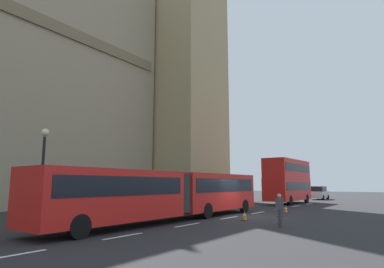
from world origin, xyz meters
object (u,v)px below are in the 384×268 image
street_lamp (43,168)px  traffic_cone_east (286,209)px  sedan_lead (319,193)px  traffic_cone_middle (280,212)px  double_decker_bus (288,179)px  articulated_bus (172,191)px  pedestrian_near_cones (280,209)px  traffic_cone_west (245,216)px

street_lamp → traffic_cone_east: bearing=-28.7°
sedan_lead → traffic_cone_middle: size_ratio=7.59×
double_decker_bus → sedan_lead: bearing=-1.3°
sedan_lead → traffic_cone_east: 24.08m
articulated_bus → traffic_cone_middle: bearing=-34.9°
articulated_bus → street_lamp: size_ratio=3.42×
traffic_cone_middle → pedestrian_near_cones: 5.64m
traffic_cone_west → street_lamp: street_lamp is taller
street_lamp → pedestrian_near_cones: 13.02m
traffic_cone_east → pedestrian_near_cones: 8.67m
traffic_cone_west → pedestrian_near_cones: size_ratio=0.34×
traffic_cone_west → articulated_bus: bearing=127.4°
double_decker_bus → traffic_cone_middle: double_decker_bus is taller
double_decker_bus → pedestrian_near_cones: double_decker_bus is taller
pedestrian_near_cones → traffic_cone_west: bearing=60.0°
articulated_bus → street_lamp: street_lamp is taller
traffic_cone_east → traffic_cone_west: bearing=177.9°
articulated_bus → sedan_lead: articulated_bus is taller
sedan_lead → street_lamp: bearing=173.0°
articulated_bus → traffic_cone_east: 10.14m
traffic_cone_middle → articulated_bus: bearing=145.1°
street_lamp → traffic_cone_middle: bearing=-36.3°
double_decker_bus → pedestrian_near_cones: 21.00m
street_lamp → double_decker_bus: bearing=-9.5°
traffic_cone_middle → sedan_lead: bearing=8.7°
sedan_lead → traffic_cone_middle: sedan_lead is taller
traffic_cone_middle → street_lamp: 15.28m
traffic_cone_east → street_lamp: 17.44m
traffic_cone_middle → traffic_cone_east: 3.07m
articulated_bus → pedestrian_near_cones: bearing=-80.6°
articulated_bus → pedestrian_near_cones: size_ratio=10.68×
double_decker_bus → traffic_cone_east: double_decker_bus is taller
traffic_cone_middle → pedestrian_near_cones: (-5.25, -1.97, 0.63)m
traffic_cone_west → traffic_cone_east: (6.61, -0.24, 0.00)m
pedestrian_near_cones → street_lamp: bearing=122.2°
traffic_cone_east → pedestrian_near_cones: pedestrian_near_cones is taller
articulated_bus → double_decker_bus: (20.99, 0.00, 0.96)m
traffic_cone_middle → double_decker_bus: bearing=16.7°
sedan_lead → traffic_cone_east: (-23.82, -3.49, -0.63)m
articulated_bus → double_decker_bus: bearing=0.0°
pedestrian_near_cones → double_decker_bus: bearing=17.7°
double_decker_bus → pedestrian_near_cones: (-19.93, -6.36, -1.80)m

